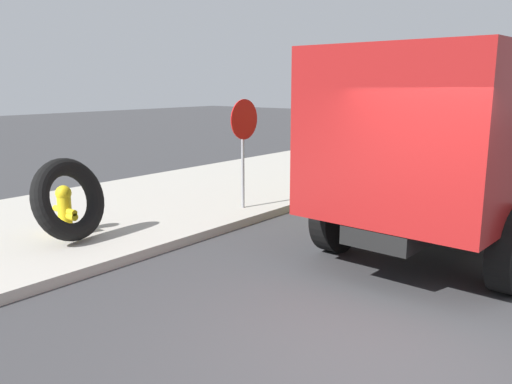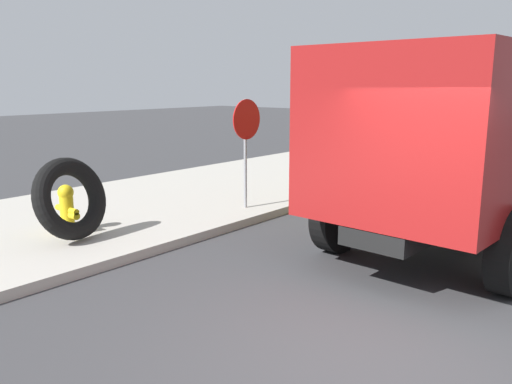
# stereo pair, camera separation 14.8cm
# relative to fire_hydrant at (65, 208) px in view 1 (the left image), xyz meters

# --- Properties ---
(ground_plane) EXTENTS (80.00, 80.00, 0.00)m
(ground_plane) POSITION_rel_fire_hydrant_xyz_m (-0.20, -5.72, -0.56)
(ground_plane) COLOR #38383A
(sidewalk_curb) EXTENTS (36.00, 5.00, 0.15)m
(sidewalk_curb) POSITION_rel_fire_hydrant_xyz_m (-0.20, 0.78, -0.49)
(sidewalk_curb) COLOR #ADA89E
(sidewalk_curb) RESTS_ON ground
(fire_hydrant) EXTENTS (0.25, 0.57, 0.78)m
(fire_hydrant) POSITION_rel_fire_hydrant_xyz_m (0.00, 0.00, 0.00)
(fire_hydrant) COLOR yellow
(fire_hydrant) RESTS_ON sidewalk_curb
(loose_tire) EXTENTS (1.37, 0.82, 1.31)m
(loose_tire) POSITION_rel_fire_hydrant_xyz_m (-0.22, -0.50, 0.24)
(loose_tire) COLOR black
(loose_tire) RESTS_ON sidewalk_curb
(stop_sign) EXTENTS (0.76, 0.08, 2.10)m
(stop_sign) POSITION_rel_fire_hydrant_xyz_m (3.14, -1.15, 1.04)
(stop_sign) COLOR gray
(stop_sign) RESTS_ON sidewalk_curb
(dump_truck_yellow) EXTENTS (7.11, 3.05, 3.00)m
(dump_truck_yellow) POSITION_rel_fire_hydrant_xyz_m (4.39, -5.03, 1.05)
(dump_truck_yellow) COLOR gold
(dump_truck_yellow) RESTS_ON ground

